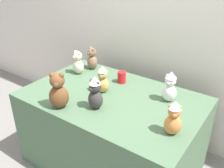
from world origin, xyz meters
name	(u,v)px	position (x,y,z in m)	size (l,w,h in m)	color
wall_back	(155,19)	(0.00, 1.00, 1.30)	(7.00, 0.08, 2.60)	silver
display_table	(112,131)	(0.00, 0.25, 0.38)	(1.55, 0.99, 0.77)	#4C6B4C
teddy_bear_cream	(78,63)	(-0.56, 0.44, 0.88)	(0.15, 0.13, 0.24)	beige
teddy_bear_ginger	(174,118)	(0.63, 0.07, 0.90)	(0.15, 0.14, 0.26)	#D17F3D
teddy_bear_snow	(170,87)	(0.43, 0.46, 0.90)	(0.13, 0.11, 0.27)	white
teddy_bear_chestnut	(58,92)	(-0.24, -0.14, 0.91)	(0.21, 0.20, 0.31)	brown
teddy_bear_mocha	(92,59)	(-0.51, 0.61, 0.88)	(0.15, 0.14, 0.24)	#7F6047
teddy_bear_honey	(103,80)	(-0.11, 0.27, 0.89)	(0.14, 0.13, 0.25)	tan
teddy_bear_charcoal	(95,93)	(0.00, 0.02, 0.91)	(0.14, 0.12, 0.28)	#383533
party_cup_red	(122,77)	(-0.08, 0.52, 0.82)	(0.08, 0.08, 0.11)	red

